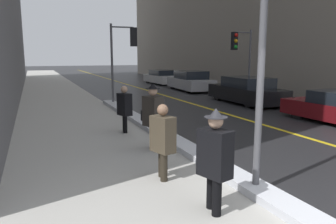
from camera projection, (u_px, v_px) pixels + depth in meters
name	position (u px, v px, depth m)	size (l,w,h in m)	color
sidewalk_slab	(61.00, 101.00, 17.34)	(4.00, 80.00, 0.01)	#B2AFA8
road_centre_stripe	(166.00, 96.00, 19.60)	(0.16, 80.00, 0.00)	gold
snow_bank_curb	(159.00, 132.00, 10.01)	(0.52, 14.50, 0.15)	silver
traffic_light_near	(125.00, 47.00, 15.84)	(1.31, 0.32, 3.87)	#515156
traffic_light_far	(241.00, 50.00, 16.91)	(1.31, 0.40, 3.71)	#515156
pedestrian_in_fedora	(215.00, 157.00, 4.86)	(0.43, 0.56, 1.62)	black
pedestrian_nearside	(163.00, 138.00, 6.21)	(0.41, 0.54, 1.47)	#2A241B
pedestrian_with_shoulder_bag	(153.00, 114.00, 8.22)	(0.45, 0.76, 1.71)	black
pedestrian_trailing	(125.00, 107.00, 10.10)	(0.40, 0.53, 1.46)	black
parked_car_black	(246.00, 91.00, 16.51)	(1.98, 4.77, 1.32)	black
parked_car_silver	(190.00, 81.00, 22.59)	(2.04, 4.70, 1.35)	#B2B2B7
parked_car_white	(162.00, 77.00, 27.86)	(1.94, 4.40, 1.19)	silver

